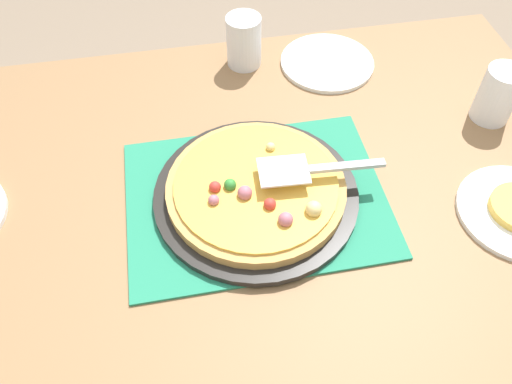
# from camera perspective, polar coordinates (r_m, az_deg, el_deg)

# --- Properties ---
(ground_plane) EXTENTS (8.00, 8.00, 0.00)m
(ground_plane) POSITION_cam_1_polar(r_m,az_deg,el_deg) (1.61, -0.00, -17.34)
(ground_plane) COLOR #84705B
(dining_table) EXTENTS (1.40, 1.00, 0.75)m
(dining_table) POSITION_cam_1_polar(r_m,az_deg,el_deg) (1.04, -0.00, -4.44)
(dining_table) COLOR olive
(dining_table) RESTS_ON ground_plane
(placemat) EXTENTS (0.48, 0.36, 0.01)m
(placemat) POSITION_cam_1_polar(r_m,az_deg,el_deg) (0.95, -0.00, -0.64)
(placemat) COLOR #237F5B
(placemat) RESTS_ON dining_table
(pizza_pan) EXTENTS (0.38, 0.38, 0.01)m
(pizza_pan) POSITION_cam_1_polar(r_m,az_deg,el_deg) (0.94, -0.00, -0.27)
(pizza_pan) COLOR black
(pizza_pan) RESTS_ON placemat
(pizza) EXTENTS (0.33, 0.33, 0.05)m
(pizza) POSITION_cam_1_polar(r_m,az_deg,el_deg) (0.93, 0.04, 0.44)
(pizza) COLOR tan
(pizza) RESTS_ON pizza_pan
(plate_side) EXTENTS (0.22, 0.22, 0.01)m
(plate_side) POSITION_cam_1_polar(r_m,az_deg,el_deg) (1.25, 7.98, 14.21)
(plate_side) COLOR white
(plate_side) RESTS_ON dining_table
(cup_near) EXTENTS (0.08, 0.08, 0.12)m
(cup_near) POSITION_cam_1_polar(r_m,az_deg,el_deg) (1.18, 25.52, 9.82)
(cup_near) COLOR white
(cup_near) RESTS_ON dining_table
(cup_far) EXTENTS (0.08, 0.08, 0.12)m
(cup_far) POSITION_cam_1_polar(r_m,az_deg,el_deg) (1.21, -1.37, 16.56)
(cup_far) COLOR white
(cup_far) RESTS_ON dining_table
(pizza_server) EXTENTS (0.23, 0.08, 0.01)m
(pizza_server) POSITION_cam_1_polar(r_m,az_deg,el_deg) (0.91, 6.11, 2.53)
(pizza_server) COLOR silver
(pizza_server) RESTS_ON pizza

